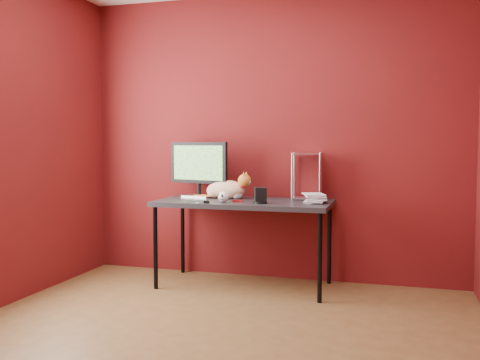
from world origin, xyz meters
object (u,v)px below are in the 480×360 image
(skull_mug, at_px, (223,197))
(desk, at_px, (244,206))
(cat, at_px, (227,189))
(monitor, at_px, (199,167))
(speaker, at_px, (260,196))
(book_stack, at_px, (306,150))

(skull_mug, bearing_deg, desk, 78.63)
(cat, bearing_deg, skull_mug, -69.66)
(monitor, xyz_separation_m, speaker, (0.66, -0.31, -0.22))
(desk, relative_size, book_stack, 1.72)
(monitor, xyz_separation_m, skull_mug, (0.34, -0.32, -0.23))
(skull_mug, relative_size, book_stack, 0.12)
(speaker, xyz_separation_m, book_stack, (0.35, 0.17, 0.38))
(monitor, xyz_separation_m, book_stack, (1.01, -0.14, 0.15))
(desk, distance_m, cat, 0.27)
(desk, relative_size, cat, 2.83)
(desk, bearing_deg, cat, 149.29)
(desk, relative_size, skull_mug, 14.82)
(monitor, bearing_deg, book_stack, 4.52)
(cat, height_order, book_stack, book_stack)
(monitor, distance_m, speaker, 0.76)
(monitor, relative_size, cat, 1.09)
(cat, xyz_separation_m, speaker, (0.38, -0.28, -0.02))
(cat, bearing_deg, desk, -23.20)
(cat, xyz_separation_m, book_stack, (0.73, -0.11, 0.35))
(desk, relative_size, speaker, 11.44)
(monitor, height_order, cat, monitor)
(skull_mug, height_order, speaker, speaker)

